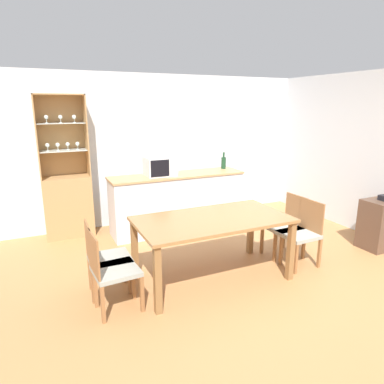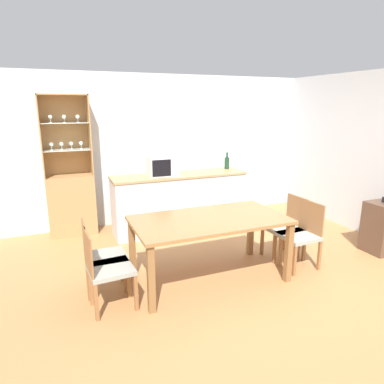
{
  "view_description": "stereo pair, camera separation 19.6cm",
  "coord_description": "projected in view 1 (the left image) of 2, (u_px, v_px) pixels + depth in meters",
  "views": [
    {
      "loc": [
        -2.19,
        -3.11,
        2.04
      ],
      "look_at": [
        -0.26,
        1.07,
        0.86
      ],
      "focal_mm": 32.0,
      "sensor_mm": 36.0,
      "label": 1
    },
    {
      "loc": [
        -2.01,
        -3.19,
        2.04
      ],
      "look_at": [
        -0.26,
        1.07,
        0.86
      ],
      "focal_mm": 32.0,
      "sensor_mm": 36.0,
      "label": 2
    }
  ],
  "objects": [
    {
      "name": "microwave",
      "position": [
        160.0,
        166.0,
        5.41
      ],
      "size": [
        0.47,
        0.38,
        0.3
      ],
      "color": "silver",
      "rests_on": "kitchen_counter"
    },
    {
      "name": "dining_chair_side_left_far",
      "position": [
        106.0,
        259.0,
        3.68
      ],
      "size": [
        0.44,
        0.44,
        0.85
      ],
      "rotation": [
        0.0,
        0.0,
        -1.58
      ],
      "color": "#999E93",
      "rests_on": "ground_plane"
    },
    {
      "name": "ground_plane",
      "position": [
        249.0,
        279.0,
        4.13
      ],
      "size": [
        18.0,
        18.0,
        0.0
      ],
      "primitive_type": "plane",
      "color": "#B27A47"
    },
    {
      "name": "wine_bottle",
      "position": [
        224.0,
        162.0,
        5.99
      ],
      "size": [
        0.08,
        0.08,
        0.29
      ],
      "color": "#193D23",
      "rests_on": "kitchen_counter"
    },
    {
      "name": "side_cabinet",
      "position": [
        381.0,
        224.0,
        4.96
      ],
      "size": [
        0.56,
        0.39,
        0.72
      ],
      "color": "brown",
      "rests_on": "ground_plane"
    },
    {
      "name": "dining_table",
      "position": [
        212.0,
        225.0,
        3.99
      ],
      "size": [
        1.78,
        0.95,
        0.76
      ],
      "color": "olive",
      "rests_on": "ground_plane"
    },
    {
      "name": "wall_back",
      "position": [
        169.0,
        149.0,
        6.13
      ],
      "size": [
        6.8,
        0.06,
        2.55
      ],
      "color": "silver",
      "rests_on": "ground_plane"
    },
    {
      "name": "dining_chair_side_left_near",
      "position": [
        111.0,
        270.0,
        3.43
      ],
      "size": [
        0.46,
        0.46,
        0.85
      ],
      "rotation": [
        0.0,
        0.0,
        -1.5
      ],
      "color": "#999E93",
      "rests_on": "ground_plane"
    },
    {
      "name": "kitchen_counter",
      "position": [
        178.0,
        202.0,
        5.66
      ],
      "size": [
        2.21,
        0.57,
        0.95
      ],
      "color": "silver",
      "rests_on": "ground_plane"
    },
    {
      "name": "dining_chair_side_right_near",
      "position": [
        301.0,
        233.0,
        4.42
      ],
      "size": [
        0.45,
        0.45,
        0.85
      ],
      "rotation": [
        0.0,
        0.0,
        1.6
      ],
      "color": "#999E93",
      "rests_on": "ground_plane"
    },
    {
      "name": "display_cabinet",
      "position": [
        67.0,
        196.0,
        5.37
      ],
      "size": [
        0.72,
        0.38,
        2.19
      ],
      "color": "tan",
      "rests_on": "ground_plane"
    },
    {
      "name": "dining_chair_side_right_far",
      "position": [
        286.0,
        226.0,
        4.67
      ],
      "size": [
        0.45,
        0.45,
        0.85
      ],
      "rotation": [
        0.0,
        0.0,
        1.61
      ],
      "color": "#999E93",
      "rests_on": "ground_plane"
    }
  ]
}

